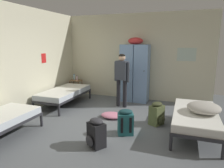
% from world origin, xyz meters
% --- Properties ---
extents(ground_plane, '(8.12, 8.12, 0.00)m').
position_xyz_m(ground_plane, '(0.00, 0.00, 0.00)').
color(ground_plane, slate).
extents(room_backdrop, '(4.95, 5.13, 2.85)m').
position_xyz_m(room_backdrop, '(-1.24, 1.27, 1.43)').
color(room_backdrop, beige).
rests_on(room_backdrop, ground_plane).
extents(locker_bank, '(0.90, 0.55, 2.07)m').
position_xyz_m(locker_bank, '(0.07, 2.26, 0.97)').
color(locker_bank, '#7A9ECC').
rests_on(locker_bank, ground_plane).
extents(shelf_unit, '(0.38, 0.30, 0.57)m').
position_xyz_m(shelf_unit, '(-2.12, 2.22, 0.35)').
color(shelf_unit, brown).
rests_on(shelf_unit, ground_plane).
extents(bed_right, '(0.90, 1.90, 0.49)m').
position_xyz_m(bed_right, '(1.87, 0.28, 0.38)').
color(bed_right, '#28282D').
rests_on(bed_right, ground_plane).
extents(bed_left_rear, '(0.90, 1.90, 0.49)m').
position_xyz_m(bed_left_rear, '(-1.87, 1.07, 0.38)').
color(bed_left_rear, '#28282D').
rests_on(bed_left_rear, ground_plane).
extents(bedding_heap, '(0.66, 0.67, 0.22)m').
position_xyz_m(bedding_heap, '(2.02, 0.24, 0.60)').
color(bedding_heap, '#B7B2A8').
rests_on(bedding_heap, bed_right).
extents(person_traveler, '(0.49, 0.27, 1.59)m').
position_xyz_m(person_traveler, '(-0.15, 1.51, 0.96)').
color(person_traveler, black).
rests_on(person_traveler, ground_plane).
extents(water_bottle, '(0.06, 0.06, 0.21)m').
position_xyz_m(water_bottle, '(-2.20, 2.24, 0.67)').
color(water_bottle, '#B2DBEA').
rests_on(water_bottle, shelf_unit).
extents(lotion_bottle, '(0.06, 0.06, 0.18)m').
position_xyz_m(lotion_bottle, '(-2.05, 2.18, 0.65)').
color(lotion_bottle, beige).
rests_on(lotion_bottle, shelf_unit).
extents(backpack_black, '(0.41, 0.41, 0.55)m').
position_xyz_m(backpack_black, '(0.13, -0.97, 0.26)').
color(backpack_black, black).
rests_on(backpack_black, ground_plane).
extents(backpack_olive, '(0.41, 0.39, 0.55)m').
position_xyz_m(backpack_olive, '(1.05, 0.47, 0.26)').
color(backpack_olive, '#566038').
rests_on(backpack_olive, ground_plane).
extents(backpack_teal, '(0.39, 0.40, 0.55)m').
position_xyz_m(backpack_teal, '(0.49, -0.27, 0.26)').
color(backpack_teal, '#23666B').
rests_on(backpack_teal, ground_plane).
extents(clothes_pile_pink, '(0.59, 0.44, 0.12)m').
position_xyz_m(clothes_pile_pink, '(-0.09, 0.53, 0.06)').
color(clothes_pile_pink, pink).
rests_on(clothes_pile_pink, ground_plane).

